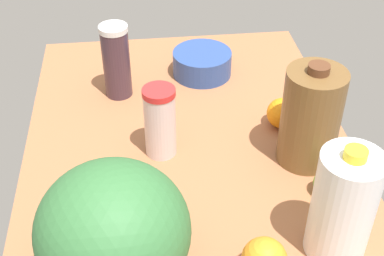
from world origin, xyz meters
The scene contains 9 objects.
countertop centered at (0.00, 0.00, 1.50)cm, with size 120.00×76.00×3.00cm, color #A0623E.
shaker_bottle centered at (30.20, 15.95, 12.92)cm, with size 7.23×7.23×19.77cm.
chocolate_milk_jug centered at (-0.91, -25.58, 14.37)cm, with size 12.88×12.88×24.31cm.
tumbler_cup centered at (4.95, 6.55, 11.58)cm, with size 7.27×7.27×17.09cm.
milk_jug centered at (-26.98, -23.68, 14.23)cm, with size 11.26×11.26×24.01cm.
watermelon centered at (-28.64, 16.51, 14.78)cm, with size 26.10×26.10×23.56cm, color #346D39.
mixing_bowl centered at (37.54, -7.17, 6.39)cm, with size 16.21×16.21×6.77cm, color #2B478B.
orange_by_jug centered at (11.52, -23.22, 6.70)cm, with size 7.39×7.39×7.39cm, color orange.
lime_near_front centered at (-12.70, -26.71, 5.88)cm, with size 5.77×5.77×5.77cm, color #6DAF38.
Camera 1 is at (-89.65, 10.42, 82.31)cm, focal length 50.00 mm.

